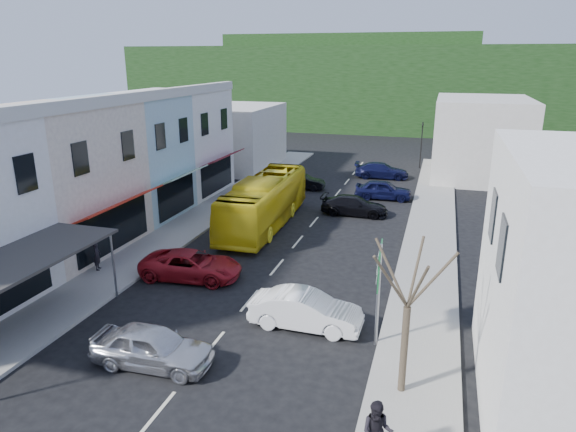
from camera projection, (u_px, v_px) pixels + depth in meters
The scene contains 19 objects.
ground at pixel (250, 300), 23.09m from camera, with size 120.00×120.00×0.00m, color black.
sidewalk_left at pixel (198, 220), 34.27m from camera, with size 3.00×52.00×0.15m, color gray.
sidewalk_right at pixel (430, 242), 30.15m from camera, with size 3.00×52.00×0.15m, color gray.
shopfront_row at pixel (78, 173), 29.91m from camera, with size 8.25×30.00×8.00m.
distant_block_left at pixel (232, 137), 50.19m from camera, with size 8.00×10.00×6.00m, color #B7B2A8.
distant_block_right at pixel (480, 137), 46.45m from camera, with size 8.00×12.00×7.00m, color #B7B2A8.
hillside at pixel (387, 82), 81.01m from camera, with size 80.00×26.00×14.00m.
bus at pixel (265, 202), 32.91m from camera, with size 2.50×11.60×3.10m, color yellow.
car_silver at pixel (152, 348), 18.04m from camera, with size 1.80×4.40×1.40m, color silver.
car_white at pixel (306, 311), 20.62m from camera, with size 1.80×4.40×1.40m, color white.
car_red at pixel (191, 265), 25.22m from camera, with size 1.90×4.60×1.40m, color maroon.
car_black_near at pixel (354, 205), 35.40m from camera, with size 1.84×4.50×1.40m, color black.
car_navy_mid at pixel (383, 190), 39.35m from camera, with size 1.80×4.40×1.40m, color black.
car_black_far at pixel (301, 181), 42.31m from camera, with size 1.80×4.40×1.40m, color black.
car_navy_far at pixel (382, 170), 46.17m from camera, with size 1.84×4.50×1.40m, color black.
pedestrian_left at pixel (97, 254), 25.84m from camera, with size 0.60×0.40×1.70m, color black.
direction_sign at pixel (378, 296), 18.96m from camera, with size 0.32×1.84×4.07m, color #115127, non-canonical shape.
street_tree at pixel (407, 307), 15.78m from camera, with size 2.27×2.27×6.25m, color #382E23, non-canonical shape.
traffic_signal at pixel (421, 145), 49.86m from camera, with size 0.46×0.91×4.52m, color black, non-canonical shape.
Camera 1 is at (7.68, -19.53, 10.50)m, focal length 32.00 mm.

